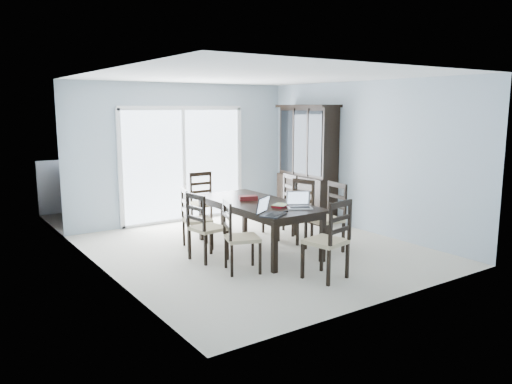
% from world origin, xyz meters
% --- Properties ---
extents(floor, '(5.00, 5.00, 0.00)m').
position_xyz_m(floor, '(0.00, 0.00, 0.00)').
color(floor, beige).
rests_on(floor, ground).
extents(ceiling, '(5.00, 5.00, 0.00)m').
position_xyz_m(ceiling, '(0.00, 0.00, 2.60)').
color(ceiling, white).
rests_on(ceiling, back_wall).
extents(back_wall, '(4.50, 0.02, 2.60)m').
position_xyz_m(back_wall, '(0.00, 2.50, 1.30)').
color(back_wall, '#A0B1BF').
rests_on(back_wall, floor).
extents(wall_left, '(0.02, 5.00, 2.60)m').
position_xyz_m(wall_left, '(-2.25, 0.00, 1.30)').
color(wall_left, '#A0B1BF').
rests_on(wall_left, floor).
extents(wall_right, '(0.02, 5.00, 2.60)m').
position_xyz_m(wall_right, '(2.25, 0.00, 1.30)').
color(wall_right, '#A0B1BF').
rests_on(wall_right, floor).
extents(balcony, '(4.50, 2.00, 0.10)m').
position_xyz_m(balcony, '(0.00, 3.50, -0.05)').
color(balcony, gray).
rests_on(balcony, ground).
extents(railing, '(4.50, 0.06, 1.10)m').
position_xyz_m(railing, '(0.00, 4.50, 0.55)').
color(railing, '#99999E').
rests_on(railing, balcony).
extents(dining_table, '(1.00, 2.20, 0.75)m').
position_xyz_m(dining_table, '(0.00, 0.00, 0.67)').
color(dining_table, black).
rests_on(dining_table, floor).
extents(china_hutch, '(0.50, 1.38, 2.20)m').
position_xyz_m(china_hutch, '(2.02, 1.25, 1.07)').
color(china_hutch, black).
rests_on(china_hutch, floor).
extents(sliding_door, '(2.52, 0.05, 2.18)m').
position_xyz_m(sliding_door, '(0.00, 2.48, 1.09)').
color(sliding_door, silver).
rests_on(sliding_door, floor).
extents(chair_left_near, '(0.54, 0.53, 1.11)m').
position_xyz_m(chair_left_near, '(-0.82, -0.68, 0.59)').
color(chair_left_near, black).
rests_on(chair_left_near, floor).
extents(chair_left_mid, '(0.49, 0.48, 1.13)m').
position_xyz_m(chair_left_mid, '(-0.95, -0.02, 0.60)').
color(chair_left_mid, black).
rests_on(chair_left_mid, floor).
extents(chair_left_far, '(0.51, 0.50, 1.08)m').
position_xyz_m(chair_left_far, '(-0.78, 0.65, 0.57)').
color(chair_left_far, black).
rests_on(chair_left_far, floor).
extents(chair_right_near, '(0.51, 0.50, 1.20)m').
position_xyz_m(chair_right_near, '(0.91, -0.62, 0.63)').
color(chair_right_near, black).
rests_on(chair_right_near, floor).
extents(chair_right_mid, '(0.53, 0.52, 1.15)m').
position_xyz_m(chair_right_mid, '(0.90, 0.11, 0.61)').
color(chair_right_mid, black).
rests_on(chair_right_mid, floor).
extents(chair_right_far, '(0.52, 0.51, 1.18)m').
position_xyz_m(chair_right_far, '(0.95, 0.57, 0.62)').
color(chair_right_far, black).
rests_on(chair_right_far, floor).
extents(chair_end_near, '(0.53, 0.54, 1.19)m').
position_xyz_m(chair_end_near, '(0.01, -1.63, 0.63)').
color(chair_end_near, black).
rests_on(chair_end_near, floor).
extents(chair_end_far, '(0.44, 0.45, 1.17)m').
position_xyz_m(chair_end_far, '(-0.01, 1.68, 0.62)').
color(chair_end_far, black).
rests_on(chair_end_far, floor).
extents(laptop_dark, '(0.44, 0.40, 0.25)m').
position_xyz_m(laptop_dark, '(-0.38, -0.92, 0.81)').
color(laptop_dark, black).
rests_on(laptop_dark, dining_table).
extents(laptop_silver, '(0.41, 0.37, 0.23)m').
position_xyz_m(laptop_silver, '(0.20, -0.75, 0.81)').
color(laptop_silver, silver).
rests_on(laptop_silver, dining_table).
extents(book_stack, '(0.30, 0.28, 0.04)m').
position_xyz_m(book_stack, '(0.04, -0.51, 0.77)').
color(book_stack, maroon).
rests_on(book_stack, dining_table).
extents(cell_phone, '(0.13, 0.06, 0.01)m').
position_xyz_m(cell_phone, '(-0.12, -0.81, 0.76)').
color(cell_phone, black).
rests_on(cell_phone, dining_table).
extents(game_box, '(0.31, 0.22, 0.07)m').
position_xyz_m(game_box, '(-0.05, 0.19, 0.78)').
color(game_box, '#511210').
rests_on(game_box, dining_table).
extents(hot_tub, '(2.15, 1.97, 1.00)m').
position_xyz_m(hot_tub, '(-0.73, 3.55, 0.50)').
color(hot_tub, maroon).
rests_on(hot_tub, balcony).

